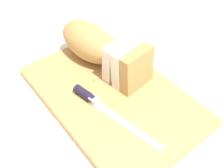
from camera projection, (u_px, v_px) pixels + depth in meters
name	position (u px, v px, depth m)	size (l,w,h in m)	color
ground_plane	(112.00, 98.00, 0.69)	(3.00, 3.00, 0.00)	silver
cutting_board	(112.00, 95.00, 0.69)	(0.46, 0.30, 0.02)	tan
bread_loaf	(99.00, 48.00, 0.72)	(0.29, 0.13, 0.11)	tan
bread_knife	(95.00, 101.00, 0.64)	(0.26, 0.06, 0.02)	silver
crumb_near_knife	(94.00, 80.00, 0.70)	(0.00, 0.00, 0.00)	#A8753D
crumb_near_loaf	(128.00, 89.00, 0.68)	(0.00, 0.00, 0.00)	#A8753D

